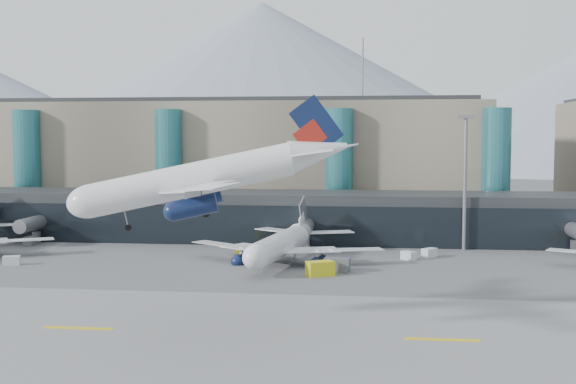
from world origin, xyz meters
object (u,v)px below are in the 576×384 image
object	(u,v)px
lightmast_mid	(465,175)
jet_parked_mid	(285,236)
veh_a	(12,261)
veh_c	(337,265)
veh_d	(429,253)
veh_f	(30,241)
veh_h	(320,269)
hero_jet	(219,167)
veh_g	(409,256)
veh_b	(244,249)

from	to	relation	value
lightmast_mid	jet_parked_mid	distance (m)	37.51
veh_a	veh_c	world-z (taller)	veh_c
veh_d	veh_f	size ratio (longest dim) A/B	0.87
lightmast_mid	veh_d	size ratio (longest dim) A/B	8.92
veh_f	veh_h	bearing A→B (deg)	-117.89
lightmast_mid	veh_d	xyz separation A→B (m)	(-7.20, -9.51, -13.60)
hero_jet	veh_h	bearing A→B (deg)	64.83
veh_g	veh_h	size ratio (longest dim) A/B	0.62
veh_c	veh_d	bearing A→B (deg)	51.58
veh_b	veh_d	bearing A→B (deg)	-66.14
jet_parked_mid	veh_g	xyz separation A→B (m)	(21.36, 3.64, -3.65)
veh_h	jet_parked_mid	bearing A→B (deg)	90.80
veh_g	veh_h	xyz separation A→B (m)	(-14.34, -16.64, 0.40)
veh_a	veh_b	world-z (taller)	veh_b
jet_parked_mid	veh_h	size ratio (longest dim) A/B	8.63
veh_d	veh_c	bearing A→B (deg)	175.87
veh_g	veh_c	bearing A→B (deg)	-84.75
lightmast_mid	veh_h	size ratio (longest dim) A/B	6.14
veh_f	lightmast_mid	bearing A→B (deg)	-92.32
veh_g	veh_f	bearing A→B (deg)	-138.62
jet_parked_mid	veh_a	world-z (taller)	jet_parked_mid
veh_b	veh_g	distance (m)	30.05
jet_parked_mid	veh_c	world-z (taller)	jet_parked_mid
jet_parked_mid	veh_c	xyz separation A→B (m)	(9.46, -9.32, -3.28)
veh_a	veh_b	bearing A→B (deg)	5.67
veh_b	lightmast_mid	bearing A→B (deg)	-52.84
lightmast_mid	veh_b	xyz separation A→B (m)	(-40.86, -8.97, -13.60)
veh_b	veh_g	bearing A→B (deg)	-71.90
lightmast_mid	veh_d	bearing A→B (deg)	-127.12
veh_d	veh_g	bearing A→B (deg)	168.29
hero_jet	veh_b	size ratio (longest dim) A/B	11.47
veh_b	veh_h	size ratio (longest dim) A/B	0.68
veh_b	veh_f	world-z (taller)	veh_f
veh_a	veh_c	bearing A→B (deg)	-18.49
veh_d	veh_h	bearing A→B (deg)	177.70
veh_b	veh_d	distance (m)	33.67
veh_f	veh_h	xyz separation A→B (m)	(59.46, -24.97, 0.23)
lightmast_mid	veh_b	size ratio (longest dim) A/B	8.99
veh_b	veh_g	xyz separation A→B (m)	(29.85, -3.50, -0.07)
hero_jet	jet_parked_mid	bearing A→B (deg)	77.82
veh_g	veh_b	bearing A→B (deg)	-138.86
veh_a	veh_g	world-z (taller)	veh_a
lightmast_mid	veh_b	bearing A→B (deg)	-167.62
hero_jet	veh_f	distance (m)	78.37
veh_a	veh_c	distance (m)	54.63
lightmast_mid	veh_h	xyz separation A→B (m)	(-25.34, -29.10, -13.27)
jet_parked_mid	veh_d	distance (m)	26.27
lightmast_mid	veh_c	bearing A→B (deg)	-132.03
veh_b	veh_d	size ratio (longest dim) A/B	0.99
veh_f	veh_c	bearing A→B (deg)	-114.09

